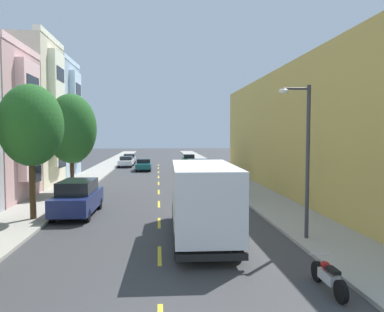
# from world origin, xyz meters

# --- Properties ---
(ground_plane) EXTENTS (160.00, 160.00, 0.00)m
(ground_plane) POSITION_xyz_m (0.00, 30.00, 0.00)
(ground_plane) COLOR #38383A
(sidewalk_left) EXTENTS (3.20, 120.00, 0.14)m
(sidewalk_left) POSITION_xyz_m (-7.10, 28.00, 0.07)
(sidewalk_left) COLOR #A39E93
(sidewalk_left) RESTS_ON ground_plane
(sidewalk_right) EXTENTS (3.20, 120.00, 0.14)m
(sidewalk_right) POSITION_xyz_m (7.10, 28.00, 0.07)
(sidewalk_right) COLOR #A39E93
(sidewalk_right) RESTS_ON ground_plane
(lane_centerline_dashes) EXTENTS (0.14, 47.20, 0.01)m
(lane_centerline_dashes) POSITION_xyz_m (0.00, 24.50, 0.00)
(lane_centerline_dashes) COLOR yellow
(lane_centerline_dashes) RESTS_ON ground_plane
(townhouse_fifth_powder_blue) EXTENTS (13.34, 6.77, 12.04)m
(townhouse_fifth_powder_blue) POSITION_xyz_m (-14.96, 32.74, 5.82)
(townhouse_fifth_powder_blue) COLOR #9EB7CC
(townhouse_fifth_powder_blue) RESTS_ON ground_plane
(apartment_block_opposite) EXTENTS (10.00, 36.00, 9.24)m
(apartment_block_opposite) POSITION_xyz_m (13.70, 20.00, 4.62)
(apartment_block_opposite) COLOR tan
(apartment_block_opposite) RESTS_ON ground_plane
(street_tree_second) EXTENTS (3.18, 3.18, 6.83)m
(street_tree_second) POSITION_xyz_m (-6.40, 12.94, 4.88)
(street_tree_second) COLOR #47331E
(street_tree_second) RESTS_ON sidewalk_left
(street_tree_third) EXTENTS (3.66, 3.66, 7.28)m
(street_tree_third) POSITION_xyz_m (-6.40, 21.63, 4.85)
(street_tree_third) COLOR #47331E
(street_tree_third) RESTS_ON sidewalk_left
(street_lamp) EXTENTS (1.35, 0.28, 6.30)m
(street_lamp) POSITION_xyz_m (5.94, 8.29, 3.82)
(street_lamp) COLOR #38383D
(street_lamp) RESTS_ON sidewalk_right
(delivery_box_truck) EXTENTS (2.60, 8.05, 3.23)m
(delivery_box_truck) POSITION_xyz_m (1.79, 9.10, 1.86)
(delivery_box_truck) COLOR white
(delivery_box_truck) RESTS_ON ground_plane
(parked_suv_burgundy) EXTENTS (2.06, 4.85, 1.93)m
(parked_suv_burgundy) POSITION_xyz_m (4.38, 30.09, 0.99)
(parked_suv_burgundy) COLOR maroon
(parked_suv_burgundy) RESTS_ON ground_plane
(parked_sedan_silver) EXTENTS (1.92, 4.55, 1.43)m
(parked_sedan_silver) POSITION_xyz_m (-4.40, 50.44, 0.75)
(parked_sedan_silver) COLOR #B2B5BA
(parked_sedan_silver) RESTS_ON ground_plane
(parked_hatchback_forest) EXTENTS (1.76, 4.01, 1.50)m
(parked_hatchback_forest) POSITION_xyz_m (4.45, 47.73, 0.76)
(parked_hatchback_forest) COLOR #194C28
(parked_hatchback_forest) RESTS_ON ground_plane
(parked_pickup_champagne) EXTENTS (2.09, 5.33, 1.73)m
(parked_pickup_champagne) POSITION_xyz_m (4.31, 19.91, 0.83)
(parked_pickup_champagne) COLOR tan
(parked_pickup_champagne) RESTS_ON ground_plane
(parked_suv_navy) EXTENTS (2.08, 4.85, 1.93)m
(parked_suv_navy) POSITION_xyz_m (-4.44, 14.19, 0.99)
(parked_suv_navy) COLOR navy
(parked_suv_navy) RESTS_ON ground_plane
(parked_hatchback_charcoal) EXTENTS (1.78, 4.02, 1.50)m
(parked_hatchback_charcoal) POSITION_xyz_m (4.24, 37.30, 0.76)
(parked_hatchback_charcoal) COLOR #333338
(parked_hatchback_charcoal) RESTS_ON ground_plane
(parked_sedan_white) EXTENTS (1.90, 4.54, 1.43)m
(parked_sedan_white) POSITION_xyz_m (-4.37, 44.56, 0.75)
(parked_sedan_white) COLOR silver
(parked_sedan_white) RESTS_ON ground_plane
(moving_teal_sedan) EXTENTS (1.80, 4.50, 1.43)m
(moving_teal_sedan) POSITION_xyz_m (-1.80, 39.07, 0.75)
(moving_teal_sedan) COLOR #195B60
(moving_teal_sedan) RESTS_ON ground_plane
(parked_motorcycle) EXTENTS (0.62, 2.05, 0.90)m
(parked_motorcycle) POSITION_xyz_m (4.75, 3.48, 0.41)
(parked_motorcycle) COLOR black
(parked_motorcycle) RESTS_ON ground_plane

